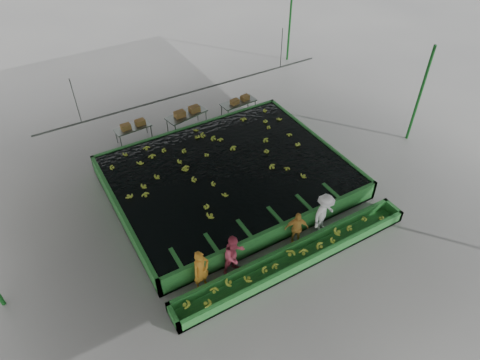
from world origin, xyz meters
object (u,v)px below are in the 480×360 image
worker_b (234,255)px  packing_table_mid (187,122)px  flotation_tank (229,177)px  worker_d (324,213)px  box_stack_right (240,102)px  worker_c (296,228)px  box_stack_mid (187,114)px  worker_a (201,270)px  sorting_trough (296,258)px  packing_table_right (238,109)px  box_stack_left (133,127)px  packing_table_left (134,134)px

worker_b → packing_table_mid: (2.42, 9.20, -0.41)m
flotation_tank → worker_b: bearing=-116.8°
worker_d → box_stack_right: 9.12m
worker_c → box_stack_mid: (-0.26, 9.17, 0.20)m
worker_a → flotation_tank: bearing=38.5°
worker_c → packing_table_mid: size_ratio=0.72×
worker_d → worker_b: bearing=162.6°
sorting_trough → worker_b: (-2.17, 0.80, 0.65)m
box_stack_right → packing_table_right: bearing=159.9°
sorting_trough → worker_c: 1.11m
worker_d → packing_table_mid: size_ratio=0.85×
packing_table_right → worker_b: bearing=-121.1°
worker_a → packing_table_mid: worker_a is taller
sorting_trough → box_stack_right: box_stack_right is taller
worker_c → box_stack_right: bearing=97.3°
box_stack_left → box_stack_right: size_ratio=1.07×
flotation_tank → worker_a: bearing=-129.0°
flotation_tank → box_stack_mid: bearing=86.5°
worker_b → packing_table_right: worker_b is taller
worker_d → packing_table_right: (1.39, 9.03, -0.48)m
packing_table_left → box_stack_mid: size_ratio=1.30×
packing_table_left → box_stack_mid: box_stack_mid is taller
worker_a → packing_table_right: bearing=40.7°
worker_c → worker_a: bearing=-155.5°
sorting_trough → packing_table_mid: (0.25, 10.00, 0.24)m
box_stack_mid → worker_c: bearing=-88.4°
worker_b → box_stack_mid: size_ratio=1.29×
worker_a → box_stack_left: bearing=71.4°
packing_table_mid → packing_table_left: bearing=170.1°
flotation_tank → box_stack_right: 5.78m
worker_d → box_stack_right: (1.47, 9.00, -0.03)m
worker_d → packing_table_right: size_ratio=0.94×
sorting_trough → box_stack_left: 10.79m
sorting_trough → worker_c: worker_c is taller
sorting_trough → packing_table_right: size_ratio=5.11×
worker_b → packing_table_right: (5.44, 9.03, -0.45)m
flotation_tank → box_stack_mid: 4.90m
worker_a → packing_table_right: size_ratio=0.91×
box_stack_right → flotation_tank: bearing=-125.4°
packing_table_mid → box_stack_mid: 0.50m
packing_table_left → packing_table_mid: size_ratio=0.84×
worker_b → worker_d: size_ratio=0.98×
worker_b → worker_d: (4.05, -0.00, 0.02)m
worker_a → worker_b: size_ratio=0.99×
packing_table_mid → worker_d: bearing=-80.0°
packing_table_left → box_stack_left: (0.04, 0.02, 0.41)m
flotation_tank → sorting_trough: bearing=-90.0°
sorting_trough → worker_a: worker_a is taller
worker_b → worker_d: 4.05m
worker_d → packing_table_left: worker_d is taller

